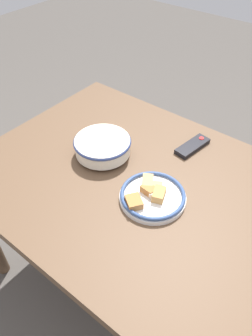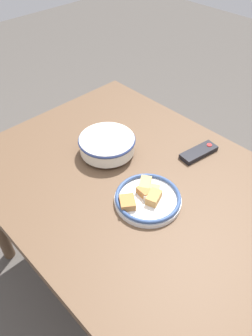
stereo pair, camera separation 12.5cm
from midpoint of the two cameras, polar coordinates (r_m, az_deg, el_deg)
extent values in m
plane|color=#4C4742|center=(1.84, 3.31, -18.42)|extent=(8.00, 8.00, 0.00)
cube|color=brown|center=(1.27, 4.56, -3.10)|extent=(1.29, 0.96, 0.04)
cylinder|color=brown|center=(2.02, -0.04, 4.07)|extent=(0.06, 0.06, 0.68)
cylinder|color=silver|center=(1.37, -0.66, 2.79)|extent=(0.10, 0.10, 0.01)
cylinder|color=silver|center=(1.35, -0.67, 4.05)|extent=(0.23, 0.23, 0.06)
cylinder|color=#9E4C1E|center=(1.35, -0.67, 3.89)|extent=(0.20, 0.20, 0.05)
torus|color=navy|center=(1.33, -0.68, 4.83)|extent=(0.24, 0.24, 0.01)
cylinder|color=white|center=(1.18, 6.85, -5.71)|extent=(0.24, 0.24, 0.02)
torus|color=#334C7F|center=(1.17, 6.91, -5.19)|extent=(0.24, 0.24, 0.01)
cube|color=tan|center=(1.20, 6.32, -2.93)|extent=(0.07, 0.07, 0.03)
cube|color=#B2753D|center=(1.18, 6.25, -4.26)|extent=(0.06, 0.04, 0.03)
cube|color=#B2753D|center=(1.14, 3.40, -6.17)|extent=(0.08, 0.08, 0.03)
cube|color=silver|center=(1.17, 6.73, -4.77)|extent=(0.05, 0.05, 0.02)
cube|color=tan|center=(1.16, 7.96, -5.27)|extent=(0.06, 0.07, 0.03)
cube|color=tan|center=(1.19, 7.38, -3.97)|extent=(0.07, 0.07, 0.03)
cube|color=black|center=(1.41, 15.05, 2.56)|extent=(0.08, 0.18, 0.02)
cylinder|color=red|center=(1.44, 16.74, 3.76)|extent=(0.02, 0.02, 0.00)
camera|label=1|loc=(0.06, -87.13, 2.67)|focal=35.00mm
camera|label=2|loc=(0.06, 92.87, -2.67)|focal=35.00mm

